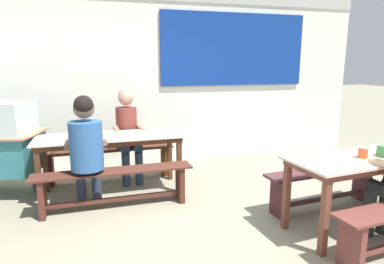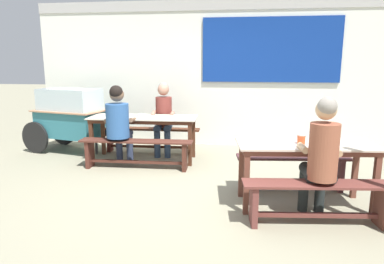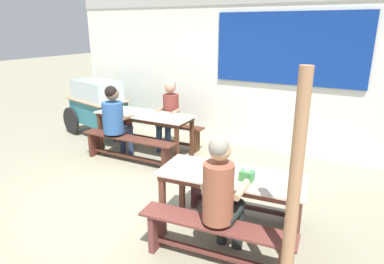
% 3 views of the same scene
% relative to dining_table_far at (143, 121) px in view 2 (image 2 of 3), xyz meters
% --- Properties ---
extents(ground_plane, '(40.00, 40.00, 0.00)m').
position_rel_dining_table_far_xyz_m(ground_plane, '(0.99, -1.29, -0.68)').
color(ground_plane, gray).
extents(backdrop_wall, '(6.93, 0.23, 2.82)m').
position_rel_dining_table_far_xyz_m(backdrop_wall, '(1.03, 1.32, 0.81)').
color(backdrop_wall, silver).
rests_on(backdrop_wall, ground_plane).
extents(dining_table_far, '(1.82, 0.70, 0.75)m').
position_rel_dining_table_far_xyz_m(dining_table_far, '(0.00, 0.00, 0.00)').
color(dining_table_far, beige).
rests_on(dining_table_far, ground_plane).
extents(dining_table_near, '(1.62, 0.80, 0.75)m').
position_rel_dining_table_far_xyz_m(dining_table_near, '(2.37, -1.63, -0.01)').
color(dining_table_near, beige).
rests_on(dining_table_near, ground_plane).
extents(bench_far_back, '(1.82, 0.29, 0.46)m').
position_rel_dining_table_far_xyz_m(bench_far_back, '(-0.01, 0.51, -0.36)').
color(bench_far_back, '#4B2717').
rests_on(bench_far_back, ground_plane).
extents(bench_far_front, '(1.79, 0.32, 0.46)m').
position_rel_dining_table_far_xyz_m(bench_far_front, '(0.01, -0.51, -0.37)').
color(bench_far_front, '#4D271E').
rests_on(bench_far_front, ground_plane).
extents(bench_near_back, '(1.48, 0.42, 0.46)m').
position_rel_dining_table_far_xyz_m(bench_near_back, '(2.32, -1.12, -0.37)').
color(bench_near_back, '#4A292B').
rests_on(bench_near_back, ground_plane).
extents(bench_near_front, '(1.56, 0.44, 0.46)m').
position_rel_dining_table_far_xyz_m(bench_near_front, '(2.43, -2.13, -0.37)').
color(bench_near_front, brown).
rests_on(bench_near_front, ground_plane).
extents(food_cart, '(1.76, 1.09, 1.18)m').
position_rel_dining_table_far_xyz_m(food_cart, '(-1.52, 0.39, 0.02)').
color(food_cart, '#2E727F').
rests_on(food_cart, ground_plane).
extents(person_center_facing, '(0.44, 0.54, 1.31)m').
position_rel_dining_table_far_xyz_m(person_center_facing, '(0.25, 0.44, 0.07)').
color(person_center_facing, '#273750').
rests_on(person_center_facing, ground_plane).
extents(person_near_front, '(0.41, 0.55, 1.33)m').
position_rel_dining_table_far_xyz_m(person_near_front, '(2.44, -2.05, 0.07)').
color(person_near_front, '#232A29').
rests_on(person_near_front, ground_plane).
extents(person_left_back_turned, '(0.48, 0.56, 1.31)m').
position_rel_dining_table_far_xyz_m(person_left_back_turned, '(-0.27, -0.46, 0.08)').
color(person_left_back_turned, '#2E3853').
rests_on(person_left_back_turned, ground_plane).
extents(tissue_box, '(0.14, 0.11, 0.13)m').
position_rel_dining_table_far_xyz_m(tissue_box, '(2.56, -1.69, 0.13)').
color(tissue_box, '#3D8948').
rests_on(tissue_box, dining_table_near).
extents(condiment_jar, '(0.09, 0.09, 0.11)m').
position_rel_dining_table_far_xyz_m(condiment_jar, '(2.31, -1.67, 0.13)').
color(condiment_jar, '#D15129').
rests_on(condiment_jar, dining_table_near).
extents(soup_bowl, '(0.14, 0.14, 0.04)m').
position_rel_dining_table_far_xyz_m(soup_bowl, '(-0.04, 0.01, 0.10)').
color(soup_bowl, silver).
rests_on(soup_bowl, dining_table_far).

